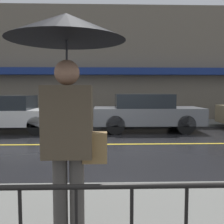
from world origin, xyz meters
TOP-DOWN VIEW (x-y plane):
  - ground_plane at (0.00, 0.00)m, footprint 80.00×80.00m
  - sidewalk_far at (0.00, 4.70)m, footprint 28.00×2.11m
  - lane_marking at (0.00, 0.00)m, footprint 25.20×0.12m
  - building_storefront at (0.00, 5.88)m, footprint 28.00×0.85m
  - pedestrian at (-0.35, -5.35)m, footprint 1.12×1.12m
  - car_white at (-3.75, 2.53)m, footprint 4.01×1.86m
  - car_grey at (1.71, 2.53)m, footprint 4.27×1.75m

SIDE VIEW (x-z plane):
  - ground_plane at x=0.00m, z-range 0.00..0.00m
  - lane_marking at x=0.00m, z-range 0.00..0.01m
  - sidewalk_far at x=0.00m, z-range 0.00..0.12m
  - car_white at x=-3.75m, z-range 0.02..1.46m
  - car_grey at x=1.71m, z-range 0.02..1.52m
  - pedestrian at x=-0.35m, z-range 0.77..3.03m
  - building_storefront at x=0.00m, z-range -0.02..5.97m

